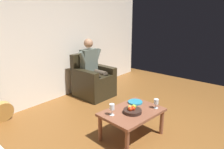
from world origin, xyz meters
TOP-DOWN VIEW (x-y plane):
  - wall_back at (0.00, -2.77)m, footprint 6.11×0.06m
  - armchair at (-0.81, -2.22)m, footprint 0.73×0.78m
  - person_seated at (-0.81, -2.22)m, footprint 0.65×0.57m
  - coffee_table at (0.02, -0.57)m, footprint 0.97×0.73m
  - guitar at (1.08, -2.56)m, footprint 0.38×0.28m
  - wine_glass_near at (0.32, -0.72)m, footprint 0.07×0.07m
  - wine_glass_far at (-0.29, -0.34)m, footprint 0.07×0.07m
  - fruit_bowl at (0.07, -0.54)m, footprint 0.27×0.27m
  - decorative_dish at (-0.25, -0.70)m, footprint 0.23×0.23m

SIDE VIEW (x-z plane):
  - guitar at x=1.08m, z-range -0.29..0.74m
  - armchair at x=-0.81m, z-range -0.14..0.82m
  - coffee_table at x=0.02m, z-range 0.15..0.59m
  - decorative_dish at x=-0.25m, z-range 0.44..0.46m
  - fruit_bowl at x=0.07m, z-range 0.42..0.53m
  - wine_glass_far at x=-0.29m, z-range 0.46..0.61m
  - wine_glass_near at x=0.32m, z-range 0.47..0.64m
  - person_seated at x=-0.81m, z-range 0.05..1.35m
  - wall_back at x=0.00m, z-range 0.00..2.57m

